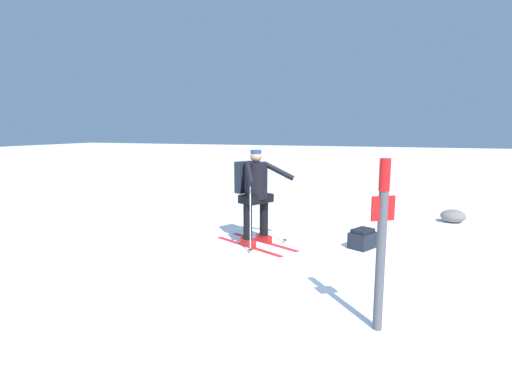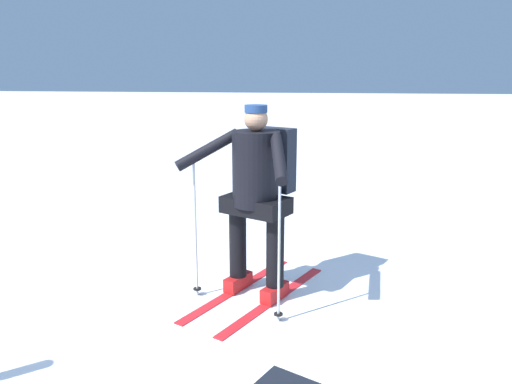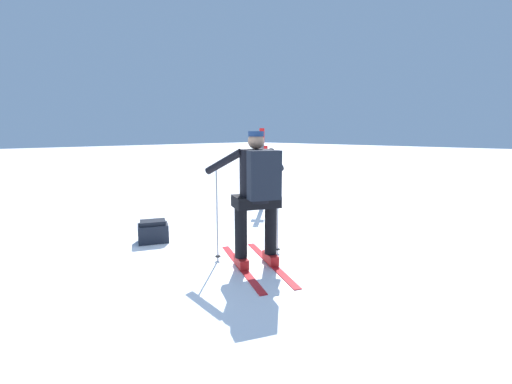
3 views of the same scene
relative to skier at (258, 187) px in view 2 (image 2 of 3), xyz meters
name	(u,v)px [view 2 (image 2 of 3)]	position (x,y,z in m)	size (l,w,h in m)	color
ground_plane	(218,320)	(-0.53, 0.25, -0.96)	(80.00, 80.00, 0.00)	white
skier	(258,187)	(0.00, 0.00, 0.00)	(1.62, 1.22, 1.63)	red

